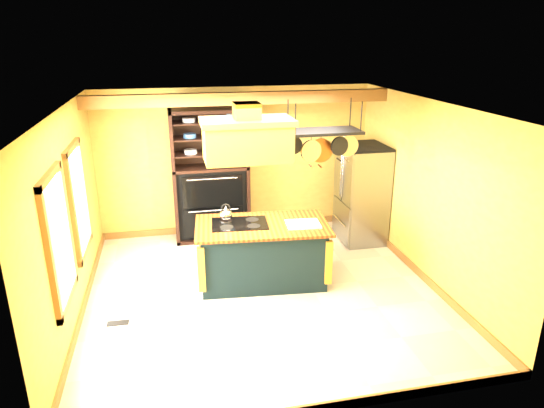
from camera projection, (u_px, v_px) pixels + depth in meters
name	position (u px, v px, depth m)	size (l,w,h in m)	color
floor	(262.00, 292.00, 7.11)	(5.00, 5.00, 0.00)	beige
ceiling	(261.00, 106.00, 6.21)	(5.00, 5.00, 0.00)	white
wall_back	(236.00, 161.00, 8.96)	(5.00, 0.02, 2.70)	gold
wall_front	(315.00, 296.00, 4.35)	(5.00, 0.02, 2.70)	gold
wall_left	(69.00, 219.00, 6.16)	(0.02, 5.00, 2.70)	gold
wall_right	(428.00, 193.00, 7.16)	(0.02, 5.00, 2.70)	gold
ceiling_beam	(241.00, 98.00, 7.82)	(5.00, 0.15, 0.20)	#94612D
window_near	(59.00, 240.00, 5.41)	(0.06, 1.06, 1.56)	#94612D
window_far	(79.00, 200.00, 6.71)	(0.06, 1.06, 1.56)	#94612D
kitchen_island	(262.00, 252.00, 7.29)	(2.05, 1.26, 1.11)	black
range_hood	(247.00, 138.00, 6.67)	(1.27, 0.72, 0.80)	#B6892D
pot_rack	(323.00, 138.00, 6.92)	(1.13, 0.52, 0.91)	black
refrigerator	(361.00, 196.00, 8.66)	(0.75, 0.88, 1.72)	gray
hutch	(211.00, 190.00, 8.77)	(1.34, 0.61, 2.38)	black
floor_register	(118.00, 323.00, 6.33)	(0.28, 0.12, 0.01)	black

